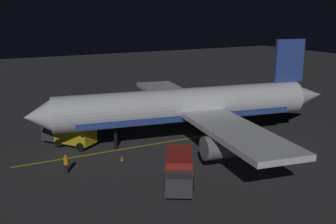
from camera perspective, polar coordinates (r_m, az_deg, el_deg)
The scene contains 10 objects.
ground_plane at distance 43.84m, azimuth 2.31°, elevation -4.26°, with size 180.00×180.00×0.20m, color #313132.
apron_guide_stripe at distance 42.62m, azimuth -2.83°, elevation -4.67°, with size 0.24×27.20×0.01m, color gold.
airliner at distance 42.98m, azimuth 3.09°, elevation 0.78°, with size 33.18×33.56×10.62m.
baggage_truck at distance 43.20m, azimuth -13.51°, elevation -2.98°, with size 5.84×5.04×2.60m.
catering_truck at distance 32.83m, azimuth 1.59°, elevation -8.16°, with size 6.40×4.91×2.47m.
ground_crew_worker at distance 36.15m, azimuth -14.17°, elevation -7.13°, with size 0.40×0.40×1.74m.
traffic_cone_near_left at distance 38.34m, azimuth -6.50°, elevation -6.54°, with size 0.50×0.50×0.55m.
traffic_cone_near_right at distance 47.82m, azimuth -14.14°, elevation -2.68°, with size 0.50×0.50×0.55m.
traffic_cone_under_wing at distance 40.46m, azimuth 1.20°, elevation -5.33°, with size 0.50×0.50×0.55m.
traffic_cone_far at distance 46.32m, azimuth -11.02°, elevation -3.05°, with size 0.50×0.50×0.55m.
Camera 1 is at (-35.80, 21.19, 13.73)m, focal length 43.27 mm.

